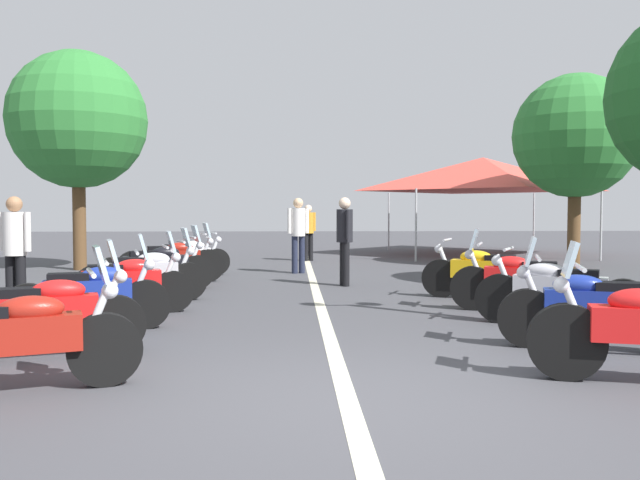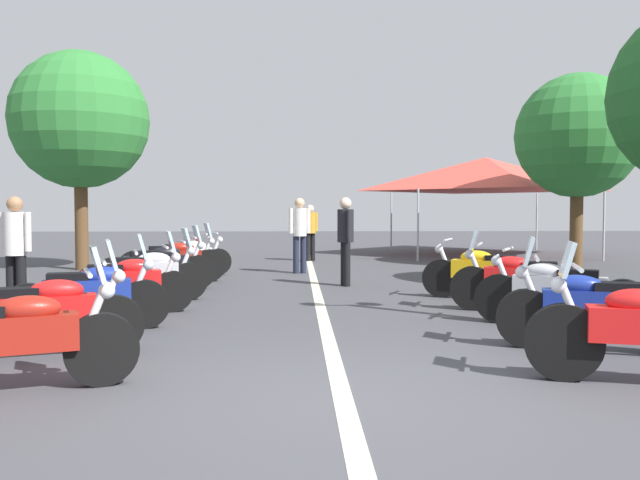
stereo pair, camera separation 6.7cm
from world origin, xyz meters
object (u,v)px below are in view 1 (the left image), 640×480
(motorcycle_left_row_6, at_px, (173,260))
(bystander_1, at_px, (15,245))
(motorcycle_right_row_4, at_px, (485,272))
(traffic_cone_1, at_px, (595,290))
(motorcycle_right_row_1, at_px, (593,307))
(motorcycle_right_row_3, at_px, (521,280))
(bystander_2, at_px, (345,234))
(roadside_tree_2, at_px, (576,137))
(event_tent, at_px, (483,174))
(motorcycle_left_row_2, at_px, (91,294))
(motorcycle_left_row_7, at_px, (186,256))
(bystander_3, at_px, (308,228))
(roadside_tree_1, at_px, (78,120))
(motorcycle_left_row_5, at_px, (157,265))
(motorcycle_left_row_4, at_px, (144,274))
(motorcycle_right_row_2, at_px, (558,291))
(bystander_4, at_px, (298,229))
(motorcycle_left_row_0, at_px, (12,338))
(motorcycle_left_row_1, at_px, (43,313))
(motorcycle_left_row_3, at_px, (124,283))

(motorcycle_left_row_6, relative_size, bystander_1, 1.24)
(motorcycle_right_row_4, height_order, traffic_cone_1, motorcycle_right_row_4)
(motorcycle_right_row_1, bearing_deg, motorcycle_right_row_3, -75.75)
(bystander_2, xyz_separation_m, roadside_tree_2, (3.74, -6.17, 2.33))
(bystander_1, height_order, event_tent, event_tent)
(event_tent, bearing_deg, motorcycle_left_row_2, 147.02)
(motorcycle_left_row_7, xyz_separation_m, bystander_1, (-5.26, 1.63, 0.55))
(bystander_3, xyz_separation_m, roadside_tree_1, (-2.59, 5.72, 2.73))
(motorcycle_left_row_2, height_order, motorcycle_left_row_6, motorcycle_left_row_6)
(motorcycle_left_row_5, relative_size, motorcycle_left_row_6, 0.99)
(motorcycle_left_row_4, bearing_deg, bystander_3, 51.93)
(motorcycle_left_row_2, height_order, traffic_cone_1, motorcycle_left_row_2)
(motorcycle_left_row_2, relative_size, motorcycle_left_row_7, 1.01)
(bystander_1, distance_m, event_tent, 15.87)
(motorcycle_right_row_2, bearing_deg, event_tent, -74.64)
(motorcycle_left_row_4, relative_size, motorcycle_left_row_7, 1.04)
(motorcycle_left_row_2, bearing_deg, motorcycle_right_row_1, -28.53)
(motorcycle_right_row_4, height_order, roadside_tree_2, roadside_tree_2)
(motorcycle_left_row_7, distance_m, bystander_4, 2.65)
(bystander_1, height_order, bystander_2, bystander_2)
(traffic_cone_1, bearing_deg, motorcycle_left_row_0, 122.44)
(bystander_1, bearing_deg, motorcycle_right_row_3, 106.58)
(motorcycle_right_row_1, xyz_separation_m, motorcycle_right_row_2, (1.42, -0.20, -0.01))
(motorcycle_right_row_3, xyz_separation_m, event_tent, (12.19, -2.93, 2.18))
(motorcycle_right_row_4, bearing_deg, motorcycle_left_row_1, 60.52)
(motorcycle_left_row_0, xyz_separation_m, motorcycle_right_row_1, (1.47, -5.47, 0.00))
(motorcycle_left_row_5, xyz_separation_m, motorcycle_left_row_6, (1.30, -0.05, 0.01))
(motorcycle_left_row_1, bearing_deg, motorcycle_left_row_0, -98.41)
(traffic_cone_1, bearing_deg, bystander_4, 36.86)
(bystander_2, bearing_deg, roadside_tree_2, 18.39)
(bystander_2, xyz_separation_m, roadside_tree_1, (3.72, 6.28, 2.66))
(motorcycle_left_row_3, height_order, motorcycle_left_row_4, motorcycle_left_row_4)
(motorcycle_left_row_6, relative_size, roadside_tree_1, 0.39)
(motorcycle_left_row_2, distance_m, motorcycle_right_row_4, 6.31)
(traffic_cone_1, relative_size, bystander_3, 0.38)
(bystander_1, bearing_deg, motorcycle_left_row_4, 141.43)
(motorcycle_right_row_3, bearing_deg, motorcycle_right_row_4, -64.87)
(motorcycle_left_row_7, bearing_deg, roadside_tree_2, -13.38)
(bystander_3, bearing_deg, bystander_2, -30.68)
(motorcycle_right_row_2, distance_m, motorcycle_right_row_4, 2.64)
(motorcycle_right_row_3, distance_m, motorcycle_right_row_4, 1.40)
(motorcycle_left_row_2, relative_size, motorcycle_right_row_2, 1.00)
(bystander_2, bearing_deg, motorcycle_left_row_3, -148.01)
(motorcycle_right_row_3, bearing_deg, motorcycle_left_row_4, 7.58)
(motorcycle_left_row_1, height_order, traffic_cone_1, motorcycle_left_row_1)
(motorcycle_right_row_2, xyz_separation_m, event_tent, (13.43, -2.88, 2.19))
(motorcycle_left_row_5, xyz_separation_m, event_tent, (9.38, -8.76, 2.18))
(motorcycle_left_row_2, relative_size, motorcycle_right_row_1, 0.99)
(motorcycle_left_row_6, height_order, roadside_tree_1, roadside_tree_1)
(motorcycle_left_row_5, bearing_deg, traffic_cone_1, -40.88)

